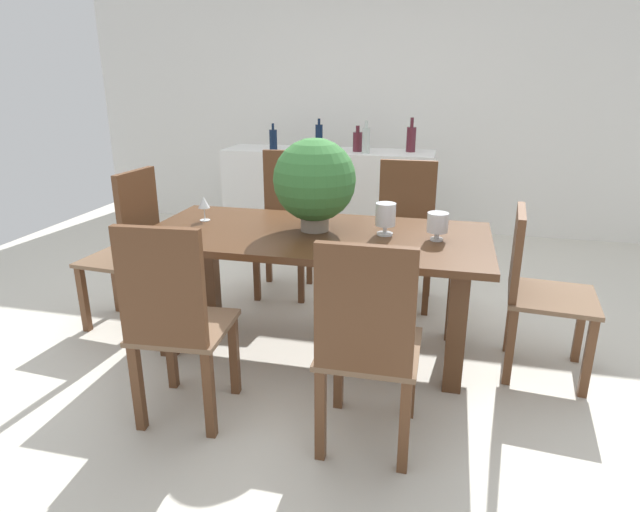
% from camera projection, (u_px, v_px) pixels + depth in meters
% --- Properties ---
extents(ground_plane, '(7.04, 7.04, 0.00)m').
position_uv_depth(ground_plane, '(325.00, 327.00, 3.60)').
color(ground_plane, silver).
extents(back_wall, '(6.40, 0.10, 2.60)m').
position_uv_depth(back_wall, '(382.00, 105.00, 5.58)').
color(back_wall, white).
rests_on(back_wall, ground).
extents(dining_table, '(1.99, 0.94, 0.73)m').
position_uv_depth(dining_table, '(315.00, 252.00, 3.17)').
color(dining_table, '#4C2D19').
rests_on(dining_table, ground).
extents(chair_head_end, '(0.46, 0.43, 1.05)m').
position_uv_depth(chair_head_end, '(130.00, 245.00, 3.45)').
color(chair_head_end, brown).
rests_on(chair_head_end, ground).
extents(chair_near_left, '(0.45, 0.47, 1.01)m').
position_uv_depth(chair_near_left, '(174.00, 318.00, 2.45)').
color(chair_near_left, brown).
rests_on(chair_near_left, ground).
extents(chair_near_right, '(0.43, 0.47, 1.01)m').
position_uv_depth(chair_near_right, '(367.00, 341.00, 2.25)').
color(chair_near_right, brown).
rests_on(chair_near_right, ground).
extents(chair_foot_end, '(0.50, 0.50, 0.93)m').
position_uv_depth(chair_foot_end, '(535.00, 284.00, 2.93)').
color(chair_foot_end, brown).
rests_on(chair_foot_end, ground).
extents(chair_far_right, '(0.45, 0.43, 1.02)m').
position_uv_depth(chair_far_right, '(405.00, 225.00, 3.92)').
color(chair_far_right, brown).
rests_on(chair_far_right, ground).
extents(chair_far_left, '(0.45, 0.49, 1.06)m').
position_uv_depth(chair_far_left, '(286.00, 217.00, 4.12)').
color(chair_far_left, brown).
rests_on(chair_far_left, ground).
extents(flower_centerpiece, '(0.48, 0.48, 0.54)m').
position_uv_depth(flower_centerpiece, '(315.00, 181.00, 3.09)').
color(flower_centerpiece, gray).
rests_on(flower_centerpiece, dining_table).
extents(crystal_vase_left, '(0.11, 0.11, 0.19)m').
position_uv_depth(crystal_vase_left, '(386.00, 216.00, 3.05)').
color(crystal_vase_left, silver).
rests_on(crystal_vase_left, dining_table).
extents(crystal_vase_center_near, '(0.12, 0.12, 0.16)m').
position_uv_depth(crystal_vase_center_near, '(438.00, 223.00, 2.96)').
color(crystal_vase_center_near, silver).
rests_on(crystal_vase_center_near, dining_table).
extents(wine_glass, '(0.07, 0.07, 0.15)m').
position_uv_depth(wine_glass, '(204.00, 203.00, 3.35)').
color(wine_glass, silver).
rests_on(wine_glass, dining_table).
extents(kitchen_counter, '(1.94, 0.51, 0.94)m').
position_uv_depth(kitchen_counter, '(328.00, 200.00, 5.12)').
color(kitchen_counter, white).
rests_on(kitchen_counter, ground).
extents(wine_bottle_clear, '(0.07, 0.07, 0.28)m').
position_uv_depth(wine_bottle_clear, '(366.00, 140.00, 4.73)').
color(wine_bottle_clear, '#B2BFB7').
rests_on(wine_bottle_clear, kitchen_counter).
extents(wine_bottle_tall, '(0.07, 0.07, 0.27)m').
position_uv_depth(wine_bottle_tall, '(319.00, 136.00, 5.06)').
color(wine_bottle_tall, '#0F1E38').
rests_on(wine_bottle_tall, kitchen_counter).
extents(wine_bottle_green, '(0.08, 0.08, 0.23)m').
position_uv_depth(wine_bottle_green, '(357.00, 141.00, 4.85)').
color(wine_bottle_green, '#511E28').
rests_on(wine_bottle_green, kitchen_counter).
extents(wine_bottle_dark, '(0.08, 0.08, 0.30)m').
position_uv_depth(wine_bottle_dark, '(411.00, 139.00, 4.82)').
color(wine_bottle_dark, '#511E28').
rests_on(wine_bottle_dark, kitchen_counter).
extents(wine_bottle_amber, '(0.07, 0.07, 0.24)m').
position_uv_depth(wine_bottle_amber, '(273.00, 139.00, 4.97)').
color(wine_bottle_amber, '#0F1E38').
rests_on(wine_bottle_amber, kitchen_counter).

